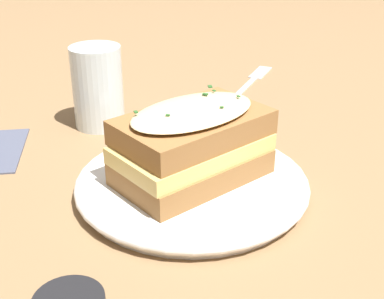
{
  "coord_description": "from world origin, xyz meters",
  "views": [
    {
      "loc": [
        0.17,
        0.45,
        0.29
      ],
      "look_at": [
        -0.02,
        0.01,
        0.05
      ],
      "focal_mm": 50.0,
      "sensor_mm": 36.0,
      "label": 1
    }
  ],
  "objects_px": {
    "fork": "(254,78)",
    "water_glass": "(98,87)",
    "sandwich": "(192,144)",
    "dinner_plate": "(192,184)"
  },
  "relations": [
    {
      "from": "fork",
      "to": "water_glass",
      "type": "bearing_deg",
      "value": -116.29
    },
    {
      "from": "sandwich",
      "to": "fork",
      "type": "xyz_separation_m",
      "value": [
        -0.24,
        -0.29,
        -0.05
      ]
    },
    {
      "from": "sandwich",
      "to": "water_glass",
      "type": "xyz_separation_m",
      "value": [
        0.05,
        -0.21,
        -0.0
      ]
    },
    {
      "from": "sandwich",
      "to": "dinner_plate",
      "type": "bearing_deg",
      "value": 57.63
    },
    {
      "from": "dinner_plate",
      "to": "water_glass",
      "type": "distance_m",
      "value": 0.22
    },
    {
      "from": "water_glass",
      "to": "dinner_plate",
      "type": "bearing_deg",
      "value": 101.97
    },
    {
      "from": "dinner_plate",
      "to": "water_glass",
      "type": "height_order",
      "value": "water_glass"
    },
    {
      "from": "dinner_plate",
      "to": "sandwich",
      "type": "relative_size",
      "value": 1.38
    },
    {
      "from": "dinner_plate",
      "to": "water_glass",
      "type": "xyz_separation_m",
      "value": [
        0.04,
        -0.21,
        0.04
      ]
    },
    {
      "from": "dinner_plate",
      "to": "sandwich",
      "type": "height_order",
      "value": "sandwich"
    }
  ]
}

